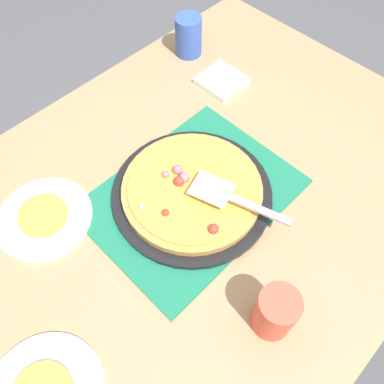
{
  "coord_description": "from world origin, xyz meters",
  "views": [
    {
      "loc": [
        0.36,
        0.36,
        1.56
      ],
      "look_at": [
        0.0,
        0.0,
        0.77
      ],
      "focal_mm": 37.28,
      "sensor_mm": 36.0,
      "label": 1
    }
  ],
  "objects": [
    {
      "name": "ground_plane",
      "position": [
        0.0,
        0.0,
        0.0
      ],
      "size": [
        8.0,
        8.0,
        0.0
      ],
      "primitive_type": "plane",
      "color": "#4C4C51"
    },
    {
      "name": "dining_table",
      "position": [
        0.0,
        0.0,
        0.64
      ],
      "size": [
        1.4,
        1.0,
        0.75
      ],
      "color": "#9E7A56",
      "rests_on": "ground_plane"
    },
    {
      "name": "placemat",
      "position": [
        0.0,
        0.0,
        0.75
      ],
      "size": [
        0.48,
        0.36,
        0.01
      ],
      "primitive_type": "cube",
      "color": "#196B4C",
      "rests_on": "dining_table"
    },
    {
      "name": "pizza_pan",
      "position": [
        0.0,
        0.0,
        0.76
      ],
      "size": [
        0.38,
        0.38,
        0.01
      ],
      "primitive_type": "cylinder",
      "color": "black",
      "rests_on": "placemat"
    },
    {
      "name": "pizza",
      "position": [
        0.0,
        -0.0,
        0.78
      ],
      "size": [
        0.33,
        0.33,
        0.05
      ],
      "color": "#B78442",
      "rests_on": "pizza_pan"
    },
    {
      "name": "plate_far_right",
      "position": [
        0.28,
        -0.2,
        0.76
      ],
      "size": [
        0.22,
        0.22,
        0.01
      ],
      "primitive_type": "cylinder",
      "color": "white",
      "rests_on": "dining_table"
    },
    {
      "name": "served_slice_right",
      "position": [
        0.28,
        -0.2,
        0.77
      ],
      "size": [
        0.11,
        0.11,
        0.02
      ],
      "primitive_type": "cylinder",
      "color": "gold",
      "rests_on": "plate_far_right"
    },
    {
      "name": "cup_far",
      "position": [
        0.1,
        0.32,
        0.81
      ],
      "size": [
        0.08,
        0.08,
        0.12
      ],
      "primitive_type": "cylinder",
      "color": "#E04C38",
      "rests_on": "dining_table"
    },
    {
      "name": "cup_corner",
      "position": [
        -0.37,
        -0.38,
        0.81
      ],
      "size": [
        0.08,
        0.08,
        0.12
      ],
      "primitive_type": "cylinder",
      "color": "#3351AD",
      "rests_on": "dining_table"
    },
    {
      "name": "pizza_server",
      "position": [
        -0.03,
        0.09,
        0.82
      ],
      "size": [
        0.11,
        0.23,
        0.01
      ],
      "color": "silver",
      "rests_on": "pizza"
    },
    {
      "name": "napkin_stack",
      "position": [
        -0.34,
        -0.22,
        0.76
      ],
      "size": [
        0.12,
        0.12,
        0.02
      ],
      "primitive_type": "cube",
      "color": "white",
      "rests_on": "dining_table"
    }
  ]
}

